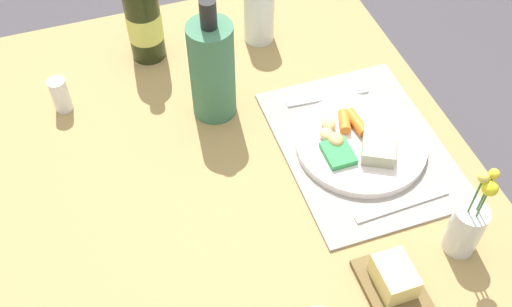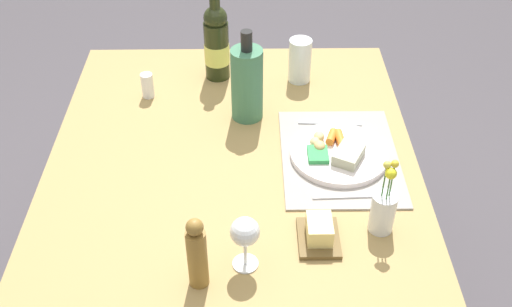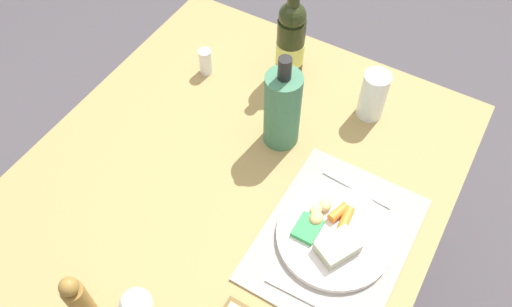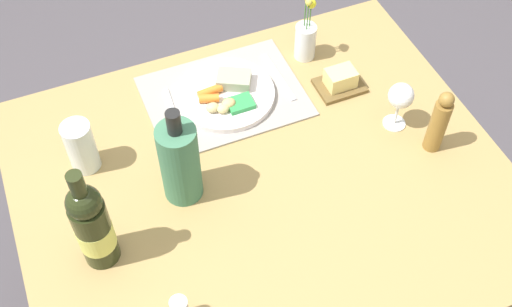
% 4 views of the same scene
% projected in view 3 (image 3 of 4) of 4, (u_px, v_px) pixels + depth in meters
% --- Properties ---
extents(ground_plane, '(8.00, 8.00, 0.00)m').
position_uv_depth(ground_plane, '(237.00, 293.00, 1.91)').
color(ground_plane, '#49444A').
extents(dining_table, '(1.21, 1.03, 0.74)m').
position_uv_depth(dining_table, '(230.00, 197.00, 1.37)').
color(dining_table, '#A1834D').
rests_on(dining_table, ground_plane).
extents(placemat, '(0.43, 0.32, 0.01)m').
position_uv_depth(placemat, '(335.00, 238.00, 1.22)').
color(placemat, gray).
rests_on(placemat, dining_table).
extents(dinner_plate, '(0.27, 0.27, 0.05)m').
position_uv_depth(dinner_plate, '(333.00, 235.00, 1.20)').
color(dinner_plate, white).
rests_on(dinner_plate, placemat).
extents(fork, '(0.02, 0.20, 0.00)m').
position_uv_depth(fork, '(307.00, 298.00, 1.12)').
color(fork, silver).
rests_on(fork, placemat).
extents(knife, '(0.03, 0.19, 0.00)m').
position_uv_depth(knife, '(357.00, 189.00, 1.29)').
color(knife, silver).
rests_on(knife, placemat).
extents(salt_shaker, '(0.04, 0.04, 0.08)m').
position_uv_depth(salt_shaker, '(206.00, 62.00, 1.52)').
color(salt_shaker, white).
rests_on(salt_shaker, dining_table).
extents(wine_bottle, '(0.08, 0.08, 0.31)m').
position_uv_depth(wine_bottle, '(291.00, 41.00, 1.45)').
color(wine_bottle, '#252D14').
rests_on(wine_bottle, dining_table).
extents(pepper_mill, '(0.05, 0.05, 0.20)m').
position_uv_depth(pepper_mill, '(81.00, 303.00, 1.03)').
color(pepper_mill, olive).
rests_on(pepper_mill, dining_table).
extents(cooler_bottle, '(0.09, 0.09, 0.29)m').
position_uv_depth(cooler_bottle, '(282.00, 109.00, 1.31)').
color(cooler_bottle, '#3F7656').
rests_on(cooler_bottle, dining_table).
extents(wine_glass, '(0.07, 0.07, 0.14)m').
position_uv_depth(wine_glass, '(137.00, 306.00, 1.02)').
color(wine_glass, white).
rests_on(wine_glass, dining_table).
extents(water_tumbler, '(0.07, 0.07, 0.15)m').
position_uv_depth(water_tumbler, '(373.00, 98.00, 1.40)').
color(water_tumbler, silver).
rests_on(water_tumbler, dining_table).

